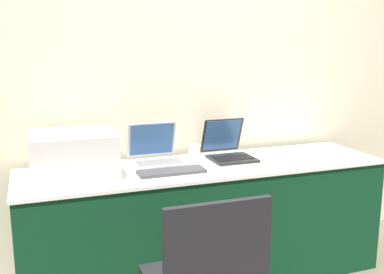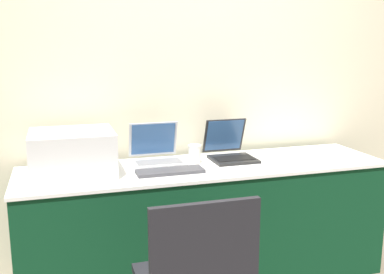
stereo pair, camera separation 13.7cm
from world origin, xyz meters
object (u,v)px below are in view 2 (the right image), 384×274
Objects in this scene: printer at (72,151)px; laptop_right at (230,150)px; laptop_left at (157,154)px; coffee_cup at (195,154)px; external_keyboard at (170,171)px.

printer is 1.37× the size of laptop_right.
printer reaches higher than laptop_left.
coffee_cup is (0.22, -0.10, 0.01)m from laptop_left.
laptop_right reaches higher than laptop_left.
laptop_left is at bearing 13.31° from printer.
printer reaches higher than coffee_cup.
external_keyboard is (0.02, -0.27, -0.04)m from laptop_left.
laptop_left is (0.52, 0.12, -0.08)m from printer.
coffee_cup is (0.75, 0.02, -0.08)m from printer.
laptop_left reaches higher than coffee_cup.
external_keyboard is (-0.47, -0.22, -0.05)m from laptop_right.
coffee_cup is at bearing 39.28° from external_keyboard.
printer is 1.02m from laptop_right.
printer and laptop_right have the same top height.
printer is 0.55m from laptop_left.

